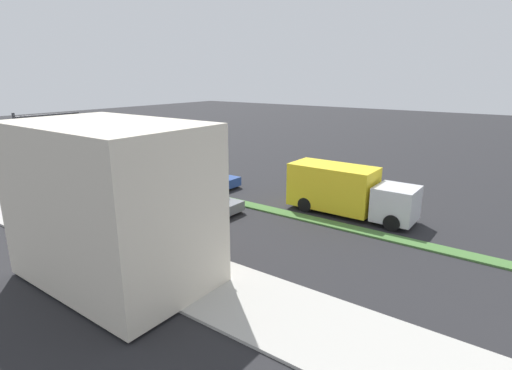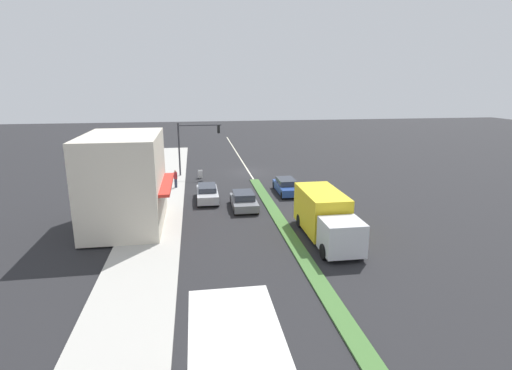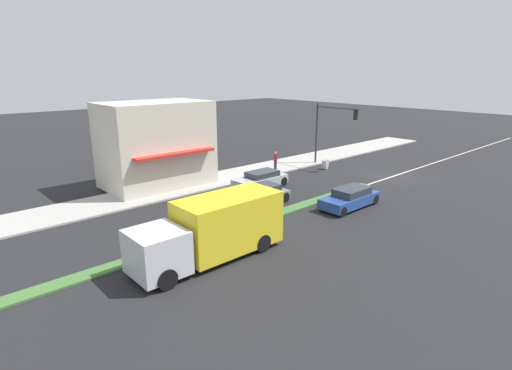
# 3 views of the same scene
# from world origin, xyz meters

# --- Properties ---
(ground_plane) EXTENTS (160.00, 160.00, 0.00)m
(ground_plane) POSITION_xyz_m (0.00, 18.00, 0.00)
(ground_plane) COLOR #232326
(sidewalk_right) EXTENTS (4.00, 73.00, 0.12)m
(sidewalk_right) POSITION_xyz_m (9.00, 18.50, 0.06)
(sidewalk_right) COLOR #B2AFA8
(sidewalk_right) RESTS_ON ground
(median_strip) EXTENTS (0.90, 46.00, 0.10)m
(median_strip) POSITION_xyz_m (0.00, 27.00, 0.05)
(median_strip) COLOR #477538
(median_strip) RESTS_ON ground
(lane_marking_center) EXTENTS (0.16, 60.00, 0.01)m
(lane_marking_center) POSITION_xyz_m (0.00, 0.00, 0.00)
(lane_marking_center) COLOR beige
(lane_marking_center) RESTS_ON ground
(building_corner_store) EXTENTS (5.62, 7.80, 6.29)m
(building_corner_store) POSITION_xyz_m (10.71, 16.02, 3.26)
(building_corner_store) COLOR beige
(building_corner_store) RESTS_ON sidewalk_right
(traffic_signal_main) EXTENTS (4.59, 0.34, 5.60)m
(traffic_signal_main) POSITION_xyz_m (6.12, 1.04, 3.90)
(traffic_signal_main) COLOR #333338
(traffic_signal_main) RESTS_ON sidewalk_right
(pedestrian) EXTENTS (0.34, 0.34, 1.68)m
(pedestrian) POSITION_xyz_m (7.80, 6.19, 1.00)
(pedestrian) COLOR #282D42
(pedestrian) RESTS_ON sidewalk_right
(warning_aframe_sign) EXTENTS (0.45, 0.53, 0.84)m
(warning_aframe_sign) POSITION_xyz_m (5.44, 2.17, 0.43)
(warning_aframe_sign) COLOR silver
(warning_aframe_sign) RESTS_ON ground
(delivery_truck) EXTENTS (2.44, 7.50, 2.87)m
(delivery_truck) POSITION_xyz_m (-2.20, 20.18, 1.47)
(delivery_truck) COLOR silver
(delivery_truck) RESTS_ON ground
(coupe_blue) EXTENTS (1.79, 4.41, 1.28)m
(coupe_blue) POSITION_xyz_m (-2.20, 9.26, 0.62)
(coupe_blue) COLOR #284793
(coupe_blue) RESTS_ON ground
(suv_grey) EXTENTS (1.91, 4.02, 1.27)m
(suv_grey) POSITION_xyz_m (2.20, 13.15, 0.61)
(suv_grey) COLOR slate
(suv_grey) RESTS_ON ground
(sedan_silver) EXTENTS (1.76, 4.36, 1.27)m
(sedan_silver) POSITION_xyz_m (5.00, 10.54, 0.63)
(sedan_silver) COLOR #B7BABF
(sedan_silver) RESTS_ON ground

